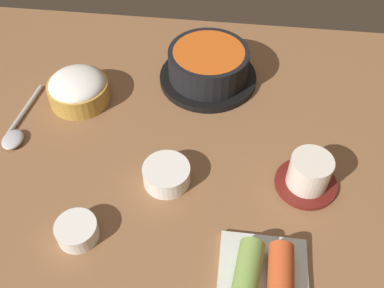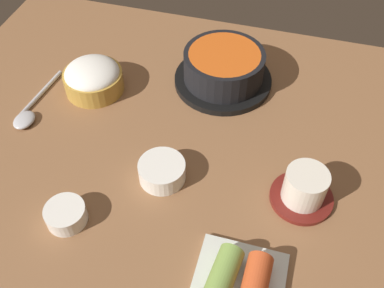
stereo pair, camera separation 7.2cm
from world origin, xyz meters
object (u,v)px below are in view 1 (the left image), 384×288
at_px(spoon, 16,131).
at_px(stone_pot, 208,66).
at_px(rice_bowl, 78,88).
at_px(banchan_cup_center, 167,174).
at_px(tea_cup_with_saucer, 309,174).
at_px(side_bowl_near, 77,230).
at_px(kimchi_plate, 264,273).

bearing_deg(spoon, stone_pot, 29.56).
relative_size(rice_bowl, banchan_cup_center, 1.48).
height_order(tea_cup_with_saucer, spoon, tea_cup_with_saucer).
relative_size(rice_bowl, side_bowl_near, 1.83).
relative_size(kimchi_plate, side_bowl_near, 1.99).
bearing_deg(kimchi_plate, banchan_cup_center, 136.65).
relative_size(stone_pot, rice_bowl, 1.69).
xyz_separation_m(stone_pot, kimchi_plate, (0.11, -0.40, -0.02)).
height_order(banchan_cup_center, side_bowl_near, banchan_cup_center).
bearing_deg(side_bowl_near, banchan_cup_center, 45.24).
bearing_deg(banchan_cup_center, tea_cup_with_saucer, 4.77).
bearing_deg(stone_pot, tea_cup_with_saucer, -52.57).
bearing_deg(tea_cup_with_saucer, kimchi_plate, -111.70).
bearing_deg(kimchi_plate, tea_cup_with_saucer, 68.30).
height_order(rice_bowl, tea_cup_with_saucer, tea_cup_with_saucer).
bearing_deg(side_bowl_near, spoon, 132.13).
distance_m(banchan_cup_center, spoon, 0.29).
distance_m(banchan_cup_center, side_bowl_near, 0.16).
relative_size(banchan_cup_center, spoon, 0.46).
height_order(kimchi_plate, side_bowl_near, kimchi_plate).
distance_m(tea_cup_with_saucer, spoon, 0.51).
distance_m(stone_pot, spoon, 0.37).
height_order(rice_bowl, banchan_cup_center, rice_bowl).
xyz_separation_m(kimchi_plate, spoon, (-0.44, 0.22, -0.01)).
bearing_deg(kimchi_plate, rice_bowl, 137.88).
bearing_deg(rice_bowl, kimchi_plate, -42.12).
xyz_separation_m(rice_bowl, side_bowl_near, (0.08, -0.28, -0.01)).
bearing_deg(tea_cup_with_saucer, side_bowl_near, -158.40).
bearing_deg(banchan_cup_center, stone_pot, 80.62).
height_order(tea_cup_with_saucer, side_bowl_near, tea_cup_with_saucer).
relative_size(stone_pot, kimchi_plate, 1.56).
bearing_deg(kimchi_plate, side_bowl_near, 172.99).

